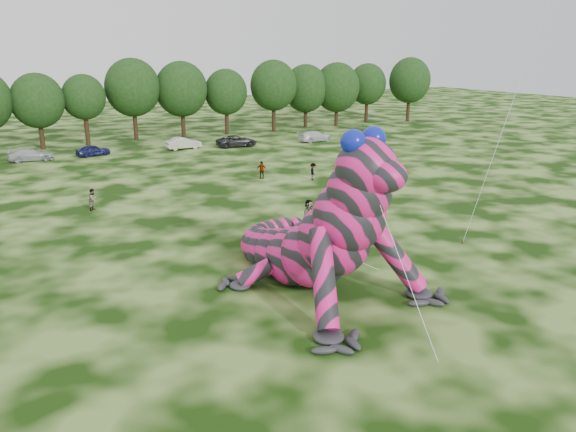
% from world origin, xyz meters
% --- Properties ---
extents(ground, '(240.00, 240.00, 0.00)m').
position_xyz_m(ground, '(0.00, 0.00, 0.00)').
color(ground, '#16330A').
rests_on(ground, ground).
extents(inflatable_gecko, '(17.66, 19.63, 8.40)m').
position_xyz_m(inflatable_gecko, '(2.54, 7.41, 4.20)').
color(inflatable_gecko, '#DE1976').
rests_on(inflatable_gecko, ground).
extents(tree_8, '(6.14, 5.53, 8.94)m').
position_xyz_m(tree_8, '(-4.22, 56.99, 4.47)').
color(tree_8, black).
rests_on(tree_8, ground).
extents(tree_9, '(5.27, 4.74, 8.68)m').
position_xyz_m(tree_9, '(1.06, 57.35, 4.34)').
color(tree_9, black).
rests_on(tree_9, ground).
extents(tree_10, '(7.09, 6.38, 10.50)m').
position_xyz_m(tree_10, '(7.40, 58.58, 5.25)').
color(tree_10, black).
rests_on(tree_10, ground).
extents(tree_11, '(7.01, 6.31, 10.07)m').
position_xyz_m(tree_11, '(13.79, 58.20, 5.03)').
color(tree_11, black).
rests_on(tree_11, ground).
extents(tree_12, '(5.99, 5.39, 8.97)m').
position_xyz_m(tree_12, '(20.01, 57.74, 4.49)').
color(tree_12, black).
rests_on(tree_12, ground).
extents(tree_13, '(6.83, 6.15, 10.13)m').
position_xyz_m(tree_13, '(27.13, 57.13, 5.06)').
color(tree_13, black).
rests_on(tree_13, ground).
extents(tree_14, '(6.82, 6.14, 9.40)m').
position_xyz_m(tree_14, '(33.46, 58.72, 4.70)').
color(tree_14, black).
rests_on(tree_14, ground).
extents(tree_15, '(7.17, 6.45, 9.63)m').
position_xyz_m(tree_15, '(38.47, 57.77, 4.82)').
color(tree_15, black).
rests_on(tree_15, ground).
extents(tree_16, '(6.26, 5.63, 9.37)m').
position_xyz_m(tree_16, '(45.45, 59.37, 4.69)').
color(tree_16, black).
rests_on(tree_16, ground).
extents(tree_17, '(6.98, 6.28, 10.30)m').
position_xyz_m(tree_17, '(51.95, 56.66, 5.15)').
color(tree_17, black).
rests_on(tree_17, ground).
extents(car_3, '(4.78, 2.36, 1.33)m').
position_xyz_m(car_3, '(-6.17, 49.62, 0.67)').
color(car_3, '#ACB2B6').
rests_on(car_3, ground).
extents(car_4, '(3.92, 2.18, 1.26)m').
position_xyz_m(car_4, '(0.20, 49.46, 0.63)').
color(car_4, '#191C52').
rests_on(car_4, ground).
extents(car_5, '(4.33, 1.63, 1.41)m').
position_xyz_m(car_5, '(10.58, 48.91, 0.71)').
color(car_5, beige).
rests_on(car_5, ground).
extents(car_6, '(5.11, 2.60, 1.38)m').
position_xyz_m(car_6, '(16.87, 47.34, 0.69)').
color(car_6, '#272729').
rests_on(car_6, ground).
extents(car_7, '(4.86, 2.29, 1.37)m').
position_xyz_m(car_7, '(27.38, 46.08, 0.69)').
color(car_7, silver).
rests_on(car_7, ground).
extents(spectator_5, '(1.80, 1.37, 1.89)m').
position_xyz_m(spectator_5, '(7.92, 15.24, 0.95)').
color(spectator_5, gray).
rests_on(spectator_5, ground).
extents(spectator_1, '(0.97, 1.01, 1.63)m').
position_xyz_m(spectator_1, '(-4.05, 26.50, 0.82)').
color(spectator_1, gray).
rests_on(spectator_1, ground).
extents(spectator_3, '(0.98, 0.95, 1.64)m').
position_xyz_m(spectator_3, '(11.66, 29.98, 0.82)').
color(spectator_3, gray).
rests_on(spectator_3, ground).
extents(spectator_2, '(0.95, 1.17, 1.58)m').
position_xyz_m(spectator_2, '(15.50, 27.11, 0.79)').
color(spectator_2, gray).
rests_on(spectator_2, ground).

